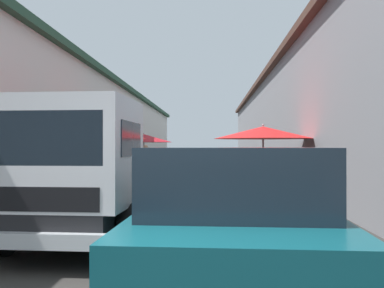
{
  "coord_description": "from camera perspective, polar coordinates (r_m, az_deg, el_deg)",
  "views": [
    {
      "loc": [
        -2.19,
        -0.92,
        1.46
      ],
      "look_at": [
        12.55,
        -0.24,
        1.54
      ],
      "focal_mm": 39.07,
      "sensor_mm": 36.0,
      "label": 1
    }
  ],
  "objects": [
    {
      "name": "parked_scooter",
      "position": [
        9.69,
        6.5,
        -6.3
      ],
      "size": [
        1.69,
        0.34,
        1.14
      ],
      "color": "black",
      "rests_on": "ground"
    },
    {
      "name": "fruit_stall_far_right",
      "position": [
        11.93,
        9.63,
        0.45
      ],
      "size": [
        2.77,
        2.77,
        2.1
      ],
      "color": "#9E9EA3",
      "rests_on": "ground"
    },
    {
      "name": "fruit_stall_mid_lane",
      "position": [
        9.42,
        -18.17,
        1.01
      ],
      "size": [
        2.75,
        2.75,
        2.14
      ],
      "color": "#9E9EA3",
      "rests_on": "ground"
    },
    {
      "name": "vendor_by_crates",
      "position": [
        18.21,
        -6.35,
        -2.19
      ],
      "size": [
        0.58,
        0.34,
        1.52
      ],
      "color": "#232328",
      "rests_on": "ground"
    },
    {
      "name": "fruit_stall_far_left",
      "position": [
        13.42,
        -11.55,
        0.17
      ],
      "size": [
        2.44,
        2.44,
        2.1
      ],
      "color": "#9E9EA3",
      "rests_on": "ground"
    },
    {
      "name": "delivery_truck",
      "position": [
        6.39,
        -14.56,
        -4.08
      ],
      "size": [
        4.99,
        2.12,
        2.08
      ],
      "color": "black",
      "rests_on": "ground"
    },
    {
      "name": "fruit_stall_near_right",
      "position": [
        20.29,
        -6.57,
        0.29
      ],
      "size": [
        2.76,
        2.76,
        2.12
      ],
      "color": "#9E9EA3",
      "rests_on": "ground"
    },
    {
      "name": "building_left_whitewash",
      "position": [
        19.68,
        -21.52,
        2.29
      ],
      "size": [
        49.8,
        7.5,
        4.68
      ],
      "color": "silver",
      "rests_on": "ground"
    },
    {
      "name": "hatchback_car",
      "position": [
        4.32,
        5.7,
        -9.96
      ],
      "size": [
        3.97,
        2.03,
        1.45
      ],
      "color": "#0F4C56",
      "rests_on": "ground"
    },
    {
      "name": "ground",
      "position": [
        15.78,
        -0.7,
        -5.62
      ],
      "size": [
        90.0,
        90.0,
        0.0
      ],
      "primitive_type": "plane",
      "color": "#33302D"
    },
    {
      "name": "building_right_concrete",
      "position": [
        19.02,
        21.77,
        3.03
      ],
      "size": [
        49.8,
        7.5,
        5.11
      ],
      "color": "gray",
      "rests_on": "ground"
    }
  ]
}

